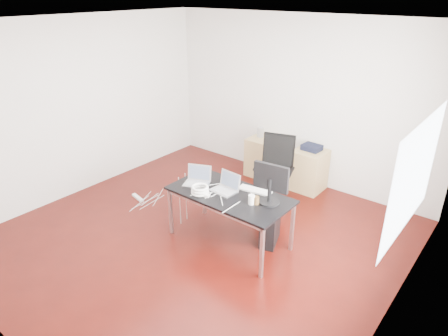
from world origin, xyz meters
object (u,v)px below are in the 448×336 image
Objects in this scene: desk at (230,197)px; filing_cabinet_left at (263,157)px; office_chair at (275,167)px; pc_tower at (270,228)px; filing_cabinet_right at (309,170)px.

desk is 2.24m from filing_cabinet_left.
office_chair reaches higher than desk.
filing_cabinet_left reaches higher than pc_tower.
office_chair is 1.06m from filing_cabinet_left.
desk is 1.31m from office_chair.
filing_cabinet_left is 0.92m from filing_cabinet_right.
desk is at bearing -162.98° from pc_tower.
office_chair is 1.54× the size of filing_cabinet_right.
filing_cabinet_left is at bearing 105.85° from pc_tower.
filing_cabinet_right is 1.76m from pc_tower.
filing_cabinet_left is 2.14m from pc_tower.
office_chair is at bearing 99.09° from pc_tower.
pc_tower is at bearing -78.84° from filing_cabinet_right.
filing_cabinet_left is (-0.83, 2.05, -0.33)m from desk.
pc_tower is (0.43, 0.33, -0.46)m from desk.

